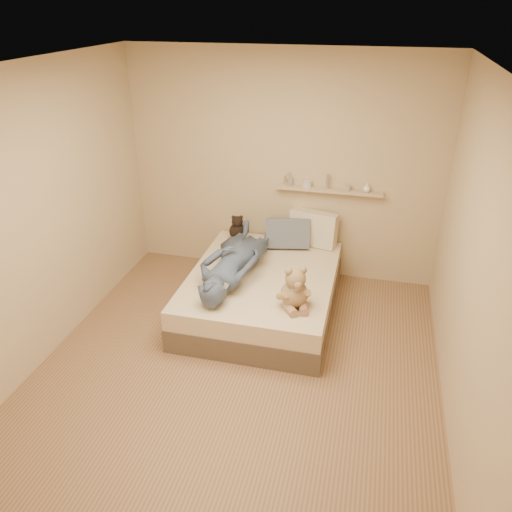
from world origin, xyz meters
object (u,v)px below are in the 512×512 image
(game_console, at_px, (220,285))
(wall_shelf, at_px, (329,190))
(bed, at_px, (262,292))
(pillow_grey, at_px, (287,233))
(teddy_bear, at_px, (295,291))
(dark_plush, at_px, (237,229))
(pillow_cream, at_px, (313,228))
(person, at_px, (235,259))

(game_console, bearing_deg, wall_shelf, 60.45)
(bed, height_order, pillow_grey, pillow_grey)
(teddy_bear, relative_size, pillow_grey, 0.86)
(game_console, xyz_separation_m, teddy_bear, (0.72, 0.02, 0.03))
(dark_plush, distance_m, pillow_cream, 0.90)
(dark_plush, xyz_separation_m, wall_shelf, (1.03, 0.16, 0.52))
(bed, height_order, person, person)
(teddy_bear, xyz_separation_m, wall_shelf, (0.12, 1.45, 0.47))
(teddy_bear, bearing_deg, person, 147.04)
(teddy_bear, relative_size, wall_shelf, 0.36)
(pillow_grey, bearing_deg, game_console, -108.43)
(dark_plush, height_order, wall_shelf, wall_shelf)
(bed, relative_size, pillow_grey, 3.80)
(game_console, height_order, pillow_grey, pillow_grey)
(game_console, distance_m, dark_plush, 1.33)
(bed, bearing_deg, wall_shelf, 58.82)
(teddy_bear, bearing_deg, bed, 128.76)
(wall_shelf, bearing_deg, teddy_bear, -94.57)
(dark_plush, bearing_deg, wall_shelf, 8.69)
(person, bearing_deg, teddy_bear, 151.25)
(game_console, xyz_separation_m, wall_shelf, (0.83, 1.47, 0.50))
(wall_shelf, bearing_deg, game_console, -119.55)
(person, bearing_deg, dark_plush, -72.04)
(bed, relative_size, game_console, 10.69)
(game_console, relative_size, person, 0.12)
(teddy_bear, bearing_deg, pillow_grey, 103.73)
(pillow_cream, height_order, pillow_grey, pillow_cream)
(game_console, relative_size, pillow_grey, 0.36)
(pillow_cream, bearing_deg, wall_shelf, 29.53)
(bed, distance_m, dark_plush, 0.96)
(pillow_grey, bearing_deg, person, -118.16)
(bed, height_order, pillow_cream, pillow_cream)
(teddy_bear, bearing_deg, game_console, -178.46)
(teddy_bear, bearing_deg, wall_shelf, 85.43)
(dark_plush, xyz_separation_m, pillow_grey, (0.61, -0.06, 0.04))
(bed, relative_size, pillow_cream, 3.45)
(bed, height_order, teddy_bear, teddy_bear)
(game_console, distance_m, person, 0.48)
(teddy_bear, distance_m, pillow_cream, 1.37)
(dark_plush, height_order, person, person)
(bed, xyz_separation_m, pillow_cream, (0.41, 0.83, 0.43))
(bed, bearing_deg, dark_plush, 122.63)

